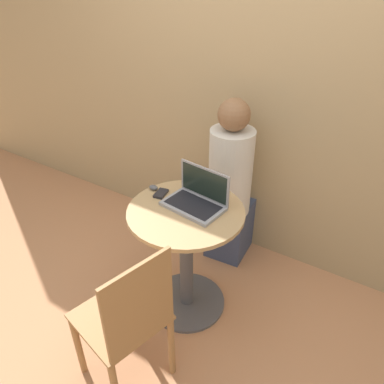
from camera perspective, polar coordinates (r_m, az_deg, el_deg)
name	(u,v)px	position (r m, az deg, el deg)	size (l,w,h in m)	color
ground_plane	(187,302)	(2.66, -0.79, -16.42)	(12.00, 12.00, 0.00)	tan
back_wall	(254,82)	(2.58, 9.37, 16.25)	(7.00, 0.05, 2.60)	tan
round_table	(186,247)	(2.31, -0.88, -8.38)	(0.68, 0.68, 0.77)	#4C4C51
laptop	(197,198)	(2.16, 0.73, -0.96)	(0.37, 0.26, 0.22)	gray
cell_phone	(161,193)	(2.28, -4.75, -0.22)	(0.08, 0.11, 0.02)	black
computer_mouse	(154,188)	(2.33, -5.88, 0.69)	(0.06, 0.04, 0.03)	#4C4C51
chair_empty	(128,322)	(1.96, -9.73, -18.93)	(0.48, 0.48, 0.93)	#9E7042
person_seated	(231,193)	(2.73, 6.02, -0.18)	(0.32, 0.48, 1.26)	#3D4766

